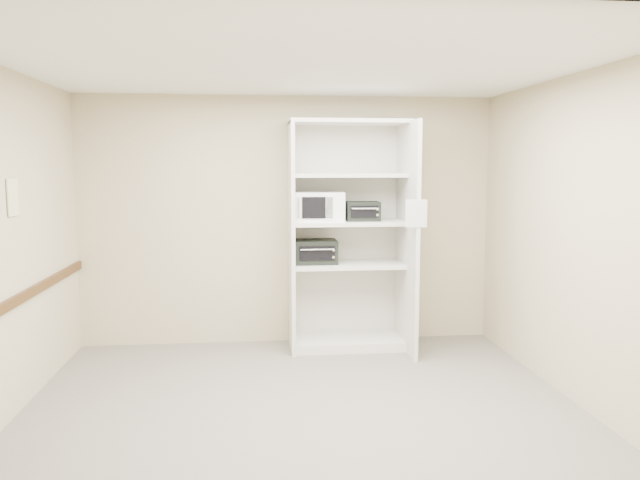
{
  "coord_description": "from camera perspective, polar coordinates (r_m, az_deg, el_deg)",
  "views": [
    {
      "loc": [
        -0.37,
        -4.81,
        1.94
      ],
      "look_at": [
        0.28,
        1.28,
        1.22
      ],
      "focal_mm": 35.0,
      "sensor_mm": 36.0,
      "label": 1
    }
  ],
  "objects": [
    {
      "name": "wall_poster",
      "position": [
        5.42,
        -26.28,
        3.52
      ],
      "size": [
        0.01,
        0.21,
        0.29
      ],
      "primitive_type": "cube",
      "color": "silver",
      "rests_on": "wall_left"
    },
    {
      "name": "chair_rail",
      "position": [
        5.27,
        -26.72,
        -5.41
      ],
      "size": [
        0.04,
        3.98,
        0.08
      ],
      "primitive_type": "cube",
      "color": "#3E240E",
      "rests_on": "wall_left"
    },
    {
      "name": "toaster_oven_lower",
      "position": [
        6.61,
        -0.42,
        -1.06
      ],
      "size": [
        0.45,
        0.34,
        0.25
      ],
      "primitive_type": "cube",
      "rotation": [
        0.0,
        0.0,
        -0.0
      ],
      "color": "black",
      "rests_on": "shelving_unit"
    },
    {
      "name": "wall_back",
      "position": [
        6.85,
        -2.94,
        1.78
      ],
      "size": [
        4.5,
        0.02,
        2.7
      ],
      "primitive_type": "cube",
      "color": "tan",
      "rests_on": "ground"
    },
    {
      "name": "shelving_unit",
      "position": [
        6.65,
        2.95,
        -0.27
      ],
      "size": [
        1.24,
        0.92,
        2.42
      ],
      "color": "beige",
      "rests_on": "floor"
    },
    {
      "name": "toaster_oven_upper",
      "position": [
        6.62,
        3.9,
        2.65
      ],
      "size": [
        0.36,
        0.27,
        0.2
      ],
      "primitive_type": "cube",
      "rotation": [
        0.0,
        0.0,
        -0.02
      ],
      "color": "black",
      "rests_on": "shelving_unit"
    },
    {
      "name": "microwave",
      "position": [
        6.57,
        -0.08,
        3.09
      ],
      "size": [
        0.52,
        0.41,
        0.31
      ],
      "primitive_type": "cube",
      "rotation": [
        0.0,
        0.0,
        -0.04
      ],
      "color": "white",
      "rests_on": "shelving_unit"
    },
    {
      "name": "wall_right",
      "position": [
        5.51,
        22.36,
        0.06
      ],
      "size": [
        0.02,
        4.0,
        2.7
      ],
      "primitive_type": "cube",
      "color": "tan",
      "rests_on": "ground"
    },
    {
      "name": "wall_front",
      "position": [
        2.9,
        1.36,
        -5.06
      ],
      "size": [
        4.5,
        0.02,
        2.7
      ],
      "primitive_type": "cube",
      "color": "tan",
      "rests_on": "ground"
    },
    {
      "name": "wall_left",
      "position": [
        5.2,
        -27.21,
        -0.54
      ],
      "size": [
        0.02,
        4.0,
        2.7
      ],
      "primitive_type": "cube",
      "color": "tan",
      "rests_on": "ground"
    },
    {
      "name": "paper_sign",
      "position": [
        6.11,
        8.8,
        2.41
      ],
      "size": [
        0.21,
        0.01,
        0.26
      ],
      "primitive_type": "cube",
      "rotation": [
        0.0,
        0.0,
        -0.01
      ],
      "color": "white",
      "rests_on": "shelving_unit"
    },
    {
      "name": "floor",
      "position": [
        5.2,
        -1.61,
        -15.17
      ],
      "size": [
        4.5,
        4.0,
        0.01
      ],
      "primitive_type": "cube",
      "color": "#656256",
      "rests_on": "ground"
    },
    {
      "name": "ceiling",
      "position": [
        4.89,
        -1.72,
        15.66
      ],
      "size": [
        4.5,
        4.0,
        0.01
      ],
      "primitive_type": "cube",
      "color": "white"
    }
  ]
}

